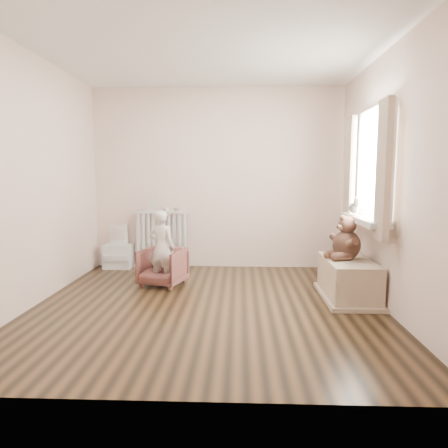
{
  "coord_description": "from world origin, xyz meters",
  "views": [
    {
      "loc": [
        0.33,
        -4.03,
        1.34
      ],
      "look_at": [
        0.15,
        0.45,
        0.8
      ],
      "focal_mm": 32.0,
      "sensor_mm": 36.0,
      "label": 1
    }
  ],
  "objects_px": {
    "radiator": "(161,241)",
    "toy_bench": "(348,281)",
    "child": "(162,248)",
    "teddy_bear": "(347,238)",
    "armchair": "(163,267)",
    "toy_vanity": "(118,249)",
    "plush_cat": "(356,206)"
  },
  "relations": [
    {
      "from": "toy_vanity",
      "to": "toy_bench",
      "type": "height_order",
      "value": "toy_vanity"
    },
    {
      "from": "teddy_bear",
      "to": "plush_cat",
      "type": "xyz_separation_m",
      "value": [
        0.16,
        0.26,
        0.33
      ]
    },
    {
      "from": "radiator",
      "to": "toy_bench",
      "type": "bearing_deg",
      "value": -30.71
    },
    {
      "from": "radiator",
      "to": "child",
      "type": "xyz_separation_m",
      "value": [
        0.2,
        -0.99,
        0.09
      ]
    },
    {
      "from": "armchair",
      "to": "plush_cat",
      "type": "height_order",
      "value": "plush_cat"
    },
    {
      "from": "radiator",
      "to": "toy_bench",
      "type": "distance_m",
      "value": 2.72
    },
    {
      "from": "toy_bench",
      "to": "teddy_bear",
      "type": "height_order",
      "value": "teddy_bear"
    },
    {
      "from": "toy_vanity",
      "to": "teddy_bear",
      "type": "distance_m",
      "value": 3.25
    },
    {
      "from": "toy_bench",
      "to": "toy_vanity",
      "type": "bearing_deg",
      "value": 155.42
    },
    {
      "from": "radiator",
      "to": "armchair",
      "type": "distance_m",
      "value": 0.98
    },
    {
      "from": "radiator",
      "to": "teddy_bear",
      "type": "height_order",
      "value": "teddy_bear"
    },
    {
      "from": "toy_vanity",
      "to": "toy_bench",
      "type": "bearing_deg",
      "value": -24.58
    },
    {
      "from": "radiator",
      "to": "toy_vanity",
      "type": "height_order",
      "value": "radiator"
    },
    {
      "from": "radiator",
      "to": "toy_bench",
      "type": "xyz_separation_m",
      "value": [
        2.34,
        -1.39,
        -0.19
      ]
    },
    {
      "from": "child",
      "to": "toy_bench",
      "type": "xyz_separation_m",
      "value": [
        2.14,
        -0.4,
        -0.28
      ]
    },
    {
      "from": "toy_bench",
      "to": "plush_cat",
      "type": "height_order",
      "value": "plush_cat"
    },
    {
      "from": "armchair",
      "to": "radiator",
      "type": "bearing_deg",
      "value": 118.55
    },
    {
      "from": "toy_bench",
      "to": "armchair",
      "type": "bearing_deg",
      "value": 168.21
    },
    {
      "from": "toy_bench",
      "to": "teddy_bear",
      "type": "relative_size",
      "value": 1.92
    },
    {
      "from": "armchair",
      "to": "child",
      "type": "xyz_separation_m",
      "value": [
        0.0,
        -0.05,
        0.25
      ]
    },
    {
      "from": "teddy_bear",
      "to": "toy_vanity",
      "type": "bearing_deg",
      "value": 135.88
    },
    {
      "from": "armchair",
      "to": "child",
      "type": "bearing_deg",
      "value": -73.48
    },
    {
      "from": "plush_cat",
      "to": "armchair",
      "type": "bearing_deg",
      "value": 166.03
    },
    {
      "from": "toy_vanity",
      "to": "teddy_bear",
      "type": "bearing_deg",
      "value": -23.97
    },
    {
      "from": "child",
      "to": "toy_bench",
      "type": "height_order",
      "value": "child"
    },
    {
      "from": "toy_vanity",
      "to": "armchair",
      "type": "distance_m",
      "value": 1.24
    },
    {
      "from": "child",
      "to": "toy_bench",
      "type": "distance_m",
      "value": 2.19
    },
    {
      "from": "child",
      "to": "teddy_bear",
      "type": "xyz_separation_m",
      "value": [
        2.12,
        -0.35,
        0.19
      ]
    },
    {
      "from": "radiator",
      "to": "child",
      "type": "height_order",
      "value": "child"
    },
    {
      "from": "radiator",
      "to": "child",
      "type": "relative_size",
      "value": 0.91
    },
    {
      "from": "radiator",
      "to": "teddy_bear",
      "type": "xyz_separation_m",
      "value": [
        2.32,
        -1.34,
        0.28
      ]
    },
    {
      "from": "toy_vanity",
      "to": "toy_bench",
      "type": "distance_m",
      "value": 3.26
    }
  ]
}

